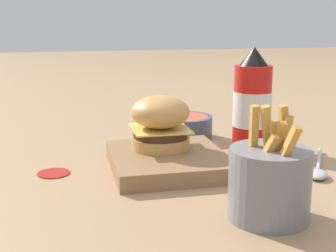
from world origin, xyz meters
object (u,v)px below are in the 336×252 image
at_px(serving_board, 168,161).
at_px(fries_basket, 270,182).
at_px(ketchup_bottle, 252,104).
at_px(side_bowl, 185,126).
at_px(burger, 160,122).
at_px(spoon, 318,170).

height_order(serving_board, fries_basket, fries_basket).
xyz_separation_m(ketchup_bottle, side_bowl, (-0.11, -0.11, -0.07)).
distance_m(burger, fries_basket, 0.29).
bearing_deg(fries_basket, spoon, 132.84).
relative_size(side_bowl, spoon, 0.73).
xyz_separation_m(side_bowl, spoon, (0.30, 0.16, -0.02)).
bearing_deg(ketchup_bottle, fries_basket, -18.62).
distance_m(serving_board, side_bowl, 0.23).
height_order(fries_basket, side_bowl, fries_basket).
xyz_separation_m(serving_board, fries_basket, (0.24, 0.09, 0.04)).
bearing_deg(fries_basket, side_bowl, -179.92).
bearing_deg(side_bowl, burger, -28.44).
bearing_deg(side_bowl, spoon, 28.90).
distance_m(ketchup_bottle, side_bowl, 0.17).
bearing_deg(serving_board, fries_basket, 19.92).
bearing_deg(spoon, ketchup_bottle, -133.78).
height_order(side_bowl, spoon, side_bowl).
distance_m(burger, spoon, 0.29).
bearing_deg(side_bowl, ketchup_bottle, 46.71).
bearing_deg(ketchup_bottle, serving_board, -63.67).
xyz_separation_m(burger, spoon, (0.13, 0.26, -0.07)).
distance_m(serving_board, fries_basket, 0.26).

